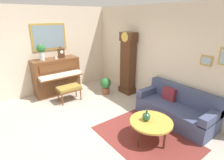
# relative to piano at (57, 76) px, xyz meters

# --- Properties ---
(ground_plane) EXTENTS (6.40, 6.00, 0.10)m
(ground_plane) POSITION_rel_piano_xyz_m (2.23, -0.25, -0.65)
(ground_plane) COLOR #B2A899
(wall_left) EXTENTS (0.13, 4.90, 2.80)m
(wall_left) POSITION_rel_piano_xyz_m (-0.37, -0.24, 0.81)
(wall_left) COLOR beige
(wall_left) RESTS_ON ground_plane
(wall_back) EXTENTS (5.30, 0.13, 2.80)m
(wall_back) POSITION_rel_piano_xyz_m (2.24, 2.15, 0.80)
(wall_back) COLOR beige
(wall_back) RESTS_ON ground_plane
(area_rug) EXTENTS (2.10, 1.50, 0.01)m
(area_rug) POSITION_rel_piano_xyz_m (3.48, 0.58, -0.60)
(area_rug) COLOR maroon
(area_rug) RESTS_ON ground_plane
(piano) EXTENTS (0.87, 1.44, 1.19)m
(piano) POSITION_rel_piano_xyz_m (0.00, 0.00, 0.00)
(piano) COLOR brown
(piano) RESTS_ON ground_plane
(piano_bench) EXTENTS (0.42, 0.70, 0.48)m
(piano_bench) POSITION_rel_piano_xyz_m (0.82, 0.05, -0.20)
(piano_bench) COLOR brown
(piano_bench) RESTS_ON ground_plane
(grandfather_clock) EXTENTS (0.52, 0.34, 2.03)m
(grandfather_clock) POSITION_rel_piano_xyz_m (1.40, 1.90, 0.36)
(grandfather_clock) COLOR #4C2B19
(grandfather_clock) RESTS_ON ground_plane
(couch) EXTENTS (1.90, 0.80, 0.84)m
(couch) POSITION_rel_piano_xyz_m (3.43, 1.72, -0.29)
(couch) COLOR #424C70
(couch) RESTS_ON ground_plane
(coffee_table) EXTENTS (0.88, 0.88, 0.45)m
(coffee_table) POSITION_rel_piano_xyz_m (3.56, 0.62, -0.18)
(coffee_table) COLOR gold
(coffee_table) RESTS_ON ground_plane
(mantel_clock) EXTENTS (0.13, 0.18, 0.38)m
(mantel_clock) POSITION_rel_piano_xyz_m (0.00, 0.23, 0.76)
(mantel_clock) COLOR #4C2B19
(mantel_clock) RESTS_ON piano
(flower_vase) EXTENTS (0.26, 0.26, 0.58)m
(flower_vase) POSITION_rel_piano_xyz_m (0.00, -0.38, 0.90)
(flower_vase) COLOR silver
(flower_vase) RESTS_ON piano
(teacup) EXTENTS (0.12, 0.12, 0.06)m
(teacup) POSITION_rel_piano_xyz_m (0.04, 0.04, 0.61)
(teacup) COLOR white
(teacup) RESTS_ON piano
(green_jug) EXTENTS (0.17, 0.17, 0.24)m
(green_jug) POSITION_rel_piano_xyz_m (3.48, 0.55, -0.07)
(green_jug) COLOR #234C33
(green_jug) RESTS_ON coffee_table
(potted_plant) EXTENTS (0.36, 0.36, 0.56)m
(potted_plant) POSITION_rel_piano_xyz_m (1.05, 1.25, -0.28)
(potted_plant) COLOR #935138
(potted_plant) RESTS_ON ground_plane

